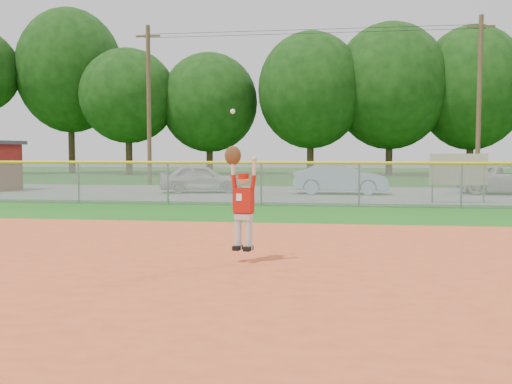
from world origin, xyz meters
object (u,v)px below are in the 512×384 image
(car_white_b, at_px, (512,179))
(sponsor_sign, at_px, (458,171))
(car_white_a, at_px, (202,178))
(car_blue, at_px, (341,179))
(ballplayer, at_px, (242,199))

(car_white_b, xyz_separation_m, sponsor_sign, (-3.26, -4.90, 0.52))
(car_white_a, height_order, sponsor_sign, sponsor_sign)
(car_white_a, distance_m, car_blue, 6.25)
(car_white_a, xyz_separation_m, ballplayer, (4.47, -16.01, 0.42))
(car_blue, relative_size, car_white_b, 0.88)
(car_blue, xyz_separation_m, sponsor_sign, (4.15, -3.91, 0.49))
(car_white_b, distance_m, sponsor_sign, 5.91)
(car_blue, relative_size, ballplayer, 1.75)
(sponsor_sign, height_order, ballplayer, ballplayer)
(sponsor_sign, xyz_separation_m, ballplayer, (-5.93, -12.05, -0.10))
(car_white_a, bearing_deg, sponsor_sign, -122.01)
(car_blue, height_order, sponsor_sign, sponsor_sign)
(car_blue, height_order, ballplayer, ballplayer)
(sponsor_sign, bearing_deg, car_blue, 136.70)
(car_blue, xyz_separation_m, car_white_b, (7.41, 0.99, -0.03))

